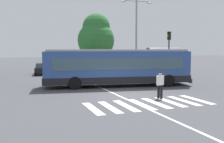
{
  "coord_description": "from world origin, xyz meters",
  "views": [
    {
      "loc": [
        -6.79,
        -15.64,
        3.14
      ],
      "look_at": [
        0.48,
        3.5,
        1.3
      ],
      "focal_mm": 41.32,
      "sensor_mm": 36.0,
      "label": 1
    }
  ],
  "objects": [
    {
      "name": "pedestrian_crossing_street",
      "position": [
        1.71,
        -1.77,
        0.97
      ],
      "size": [
        0.56,
        0.39,
        1.72
      ],
      "color": "black",
      "rests_on": "ground_plane"
    },
    {
      "name": "crosswalk_painted_stripes",
      "position": [
        0.29,
        -2.9,
        0.0
      ],
      "size": [
        7.09,
        3.0,
        0.01
      ],
      "color": "silver",
      "rests_on": "ground_plane"
    },
    {
      "name": "ground_plane",
      "position": [
        0.0,
        0.0,
        0.0
      ],
      "size": [
        160.0,
        160.0,
        0.0
      ],
      "primitive_type": "plane",
      "color": "#47474C"
    },
    {
      "name": "city_transit_bus",
      "position": [
        1.22,
        4.16,
        1.59
      ],
      "size": [
        12.39,
        4.59,
        3.06
      ],
      "color": "black",
      "rests_on": "ground_plane"
    },
    {
      "name": "lane_center_line",
      "position": [
        -0.36,
        2.0,
        0.0
      ],
      "size": [
        0.16,
        24.0,
        0.01
      ],
      "primitive_type": "cube",
      "color": "silver",
      "rests_on": "ground_plane"
    },
    {
      "name": "background_tree_right",
      "position": [
        3.9,
        18.69,
        4.8
      ],
      "size": [
        5.08,
        5.08,
        7.97
      ],
      "color": "brown",
      "rests_on": "ground_plane"
    },
    {
      "name": "bus_stop_shelter",
      "position": [
        9.56,
        10.5,
        2.42
      ],
      "size": [
        4.09,
        1.54,
        3.25
      ],
      "color": "#28282B",
      "rests_on": "ground_plane"
    },
    {
      "name": "twin_arm_street_lamp",
      "position": [
        6.3,
        11.02,
        5.29
      ],
      "size": [
        3.86,
        0.32,
        8.62
      ],
      "color": "#939399",
      "rests_on": "ground_plane"
    },
    {
      "name": "traffic_light_far_corner",
      "position": [
        9.17,
        8.73,
        3.32
      ],
      "size": [
        0.33,
        0.32,
        4.97
      ],
      "color": "#28282B",
      "rests_on": "ground_plane"
    },
    {
      "name": "parked_car_black",
      "position": [
        -3.54,
        16.6,
        0.77
      ],
      "size": [
        2.37,
        4.69,
        1.35
      ],
      "color": "black",
      "rests_on": "ground_plane"
    },
    {
      "name": "parked_car_teal",
      "position": [
        1.97,
        16.69,
        0.77
      ],
      "size": [
        1.99,
        4.56,
        1.35
      ],
      "color": "black",
      "rests_on": "ground_plane"
    },
    {
      "name": "parked_car_red",
      "position": [
        4.71,
        16.3,
        0.77
      ],
      "size": [
        2.19,
        4.64,
        1.35
      ],
      "color": "black",
      "rests_on": "ground_plane"
    },
    {
      "name": "parked_car_champagne",
      "position": [
        -0.61,
        16.63,
        0.77
      ],
      "size": [
        2.26,
        4.66,
        1.35
      ],
      "color": "black",
      "rests_on": "ground_plane"
    }
  ]
}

